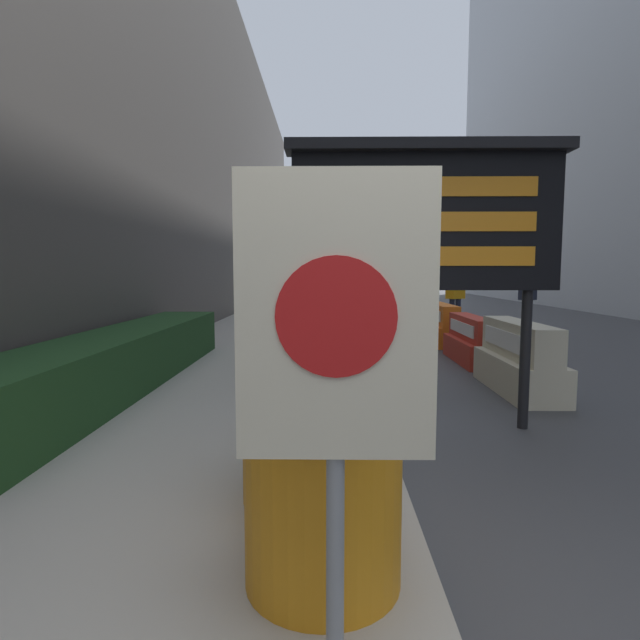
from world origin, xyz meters
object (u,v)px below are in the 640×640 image
Objects in this scene: jersey_barrier_cream at (518,361)px; traffic_cone_near at (424,318)px; warning_sign at (336,349)px; pedestrian_worker at (528,293)px; barrel_drum_middle at (300,436)px; jersey_barrier_orange_near at (441,326)px; message_board at (425,220)px; jersey_barrier_red_striped at (471,342)px; traffic_cone_mid at (415,352)px; barrel_drum_foreground at (323,495)px; traffic_light_near_curb at (354,223)px; pedestrian_passerby at (455,292)px.

traffic_cone_near is (0.05, 6.42, -0.04)m from jersey_barrier_cream.
pedestrian_worker is at bearing 65.69° from warning_sign.
barrel_drum_middle reaches higher than jersey_barrier_orange_near.
barrel_drum_middle is 1.11× the size of traffic_cone_near.
message_board is 3.77× the size of traffic_cone_near.
traffic_cone_mid is (-1.18, -1.34, 0.05)m from jersey_barrier_red_striped.
barrel_drum_foreground is 6.71m from jersey_barrier_red_striped.
barrel_drum_middle reaches higher than jersey_barrier_red_striped.
jersey_barrier_cream is (1.52, 1.51, -1.62)m from message_board.
traffic_cone_mid is at bearing 81.39° from message_board.
message_board is 8.26m from traffic_cone_near.
traffic_light_near_curb reaches higher than message_board.
message_board is (0.94, 2.64, 1.48)m from barrel_drum_foreground.
warning_sign is 9.41m from jersey_barrier_orange_near.
barrel_drum_foreground is at bearing -109.59° from message_board.
barrel_drum_foreground is 0.19× the size of traffic_light_near_curb.
barrel_drum_middle is 1.61m from warning_sign.
pedestrian_worker is (2.82, 2.54, 0.60)m from jersey_barrier_orange_near.
traffic_cone_mid is (-1.18, -3.54, 0.02)m from jersey_barrier_orange_near.
traffic_light_near_curb is (-1.57, 10.01, 2.71)m from jersey_barrier_cream.
barrel_drum_foreground is at bearing -142.52° from pedestrian_passerby.
jersey_barrier_cream is at bearing -81.10° from traffic_light_near_curb.
pedestrian_worker reaches higher than barrel_drum_foreground.
warning_sign is 0.63× the size of message_board.
pedestrian_worker is (2.82, 6.83, 0.57)m from jersey_barrier_cream.
warning_sign is at bearing -141.45° from pedestrian_passerby.
barrel_drum_middle is at bearing -115.56° from jersey_barrier_red_striped.
warning_sign reaches higher than barrel_drum_middle.
barrel_drum_middle is 11.55m from pedestrian_worker.
message_board reaches higher than barrel_drum_middle.
message_board reaches higher than warning_sign.
message_board is at bearing 59.51° from barrel_drum_middle.
message_board is at bearing -112.86° from jersey_barrier_red_striped.
jersey_barrier_red_striped is 8.54m from traffic_light_near_curb.
pedestrian_passerby is at bearing 12.14° from traffic_cone_near.
barrel_drum_middle reaches higher than jersey_barrier_cream.
jersey_barrier_cream is 10.49m from traffic_light_near_curb.
pedestrian_worker is (5.42, 10.18, 0.44)m from barrel_drum_middle.
barrel_drum_middle is at bearing 30.89° from pedestrian_worker.
pedestrian_passerby reaches higher than traffic_cone_near.
traffic_light_near_curb reaches higher than pedestrian_passerby.
warning_sign reaches higher than barrel_drum_foreground.
barrel_drum_middle is 2.60m from message_board.
warning_sign is 0.95× the size of jersey_barrier_cream.
jersey_barrier_cream is (2.46, 4.15, -0.14)m from barrel_drum_foreground.
barrel_drum_foreground reaches higher than jersey_barrier_cream.
jersey_barrier_red_striped is at bearing 70.58° from warning_sign.
traffic_cone_near is 0.90× the size of traffic_cone_mid.
pedestrian_worker is (4.39, -3.18, -2.14)m from traffic_light_near_curb.
barrel_drum_foreground is 14.43m from traffic_light_near_curb.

